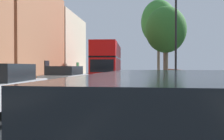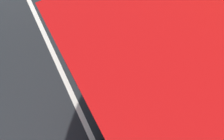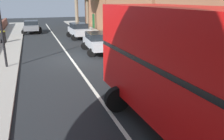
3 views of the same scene
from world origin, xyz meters
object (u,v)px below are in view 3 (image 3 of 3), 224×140
at_px(litter_bin_right, 3,37).
at_px(parked_car_silver_left_1, 98,41).
at_px(double_decker_bus, 223,81).
at_px(parked_car_grey_right_2, 32,26).
at_px(parked_car_silver_left_0, 79,30).

bearing_deg(litter_bin_right, parked_car_silver_left_1, 139.11).
height_order(double_decker_bus, parked_car_grey_right_2, double_decker_bus).
distance_m(double_decker_bus, litter_bin_right, 22.05).
relative_size(parked_car_grey_right_2, litter_bin_right, 3.55).
relative_size(parked_car_silver_left_1, litter_bin_right, 3.98).
height_order(parked_car_silver_left_1, parked_car_grey_right_2, parked_car_silver_left_1).
xyz_separation_m(double_decker_bus, parked_car_silver_left_0, (-0.80, -21.62, -1.40)).
bearing_deg(double_decker_bus, parked_car_grey_right_2, -81.44).
height_order(parked_car_silver_left_0, parked_car_silver_left_1, parked_car_silver_left_0).
bearing_deg(double_decker_bus, parked_car_silver_left_1, -93.26).
height_order(parked_car_silver_left_1, litter_bin_right, parked_car_silver_left_1).
distance_m(parked_car_grey_right_2, litter_bin_right, 7.59).
bearing_deg(parked_car_grey_right_2, parked_car_silver_left_1, 109.91).
xyz_separation_m(double_decker_bus, litter_bin_right, (7.00, -20.84, -1.66)).
relative_size(double_decker_bus, parked_car_silver_left_0, 2.69).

